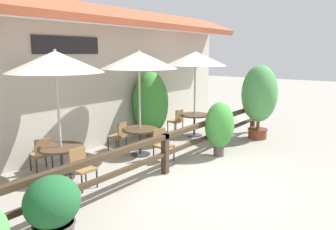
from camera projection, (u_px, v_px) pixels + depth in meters
ground_plane at (203, 184)px, 7.13m from camera, size 60.00×60.00×0.00m
building_facade at (79, 76)px, 9.16m from camera, size 14.28×1.49×4.23m
patio_railing at (165, 145)px, 7.62m from camera, size 10.40×0.14×0.95m
patio_umbrella_near at (55, 62)px, 6.94m from camera, size 2.06×2.06×2.88m
dining_table_near at (61, 153)px, 7.31m from camera, size 0.99×0.99×0.75m
chair_near_streetside at (81, 166)px, 6.86m from camera, size 0.43×0.43×0.84m
chair_near_wallside at (42, 153)px, 7.77m from camera, size 0.48×0.48×0.84m
patio_umbrella_middle at (139, 60)px, 8.67m from camera, size 2.06×2.06×2.88m
dining_table_middle at (140, 134)px, 9.05m from camera, size 0.99×0.99×0.75m
chair_middle_streetside at (162, 143)px, 8.61m from camera, size 0.50×0.50×0.84m
chair_middle_wallside at (119, 135)px, 9.49m from camera, size 0.48×0.48×0.84m
patio_umbrella_far at (195, 59)px, 10.78m from camera, size 2.06×2.06×2.88m
dining_table_far at (194, 118)px, 11.16m from camera, size 0.99×0.99×0.75m
chair_far_streetside at (213, 125)px, 10.76m from camera, size 0.43×0.43×0.84m
chair_far_wallside at (177, 120)px, 11.59m from camera, size 0.45×0.45×0.84m
potted_plant_broad_leaf at (53, 208)px, 4.77m from camera, size 0.84×0.76×1.06m
potted_plant_corner_fern at (259, 95)px, 10.65m from camera, size 1.26×1.14×2.43m
potted_plant_tall_tropical at (220, 126)px, 8.90m from camera, size 0.86×0.77×1.50m
potted_plant_small_flowering at (151, 103)px, 10.94m from camera, size 1.26×1.14×2.20m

